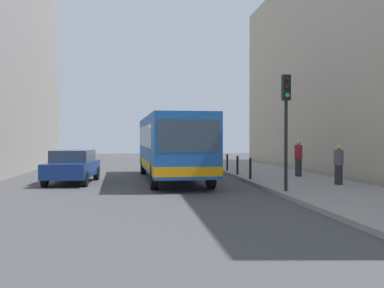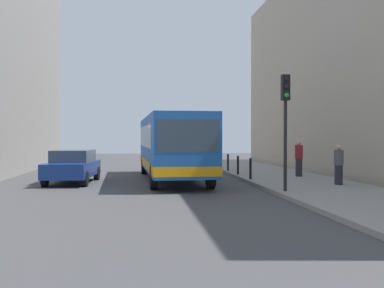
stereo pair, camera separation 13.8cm
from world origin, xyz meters
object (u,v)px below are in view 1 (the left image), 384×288
object	(u,v)px
car_beside_bus	(73,166)
traffic_light	(286,110)
bollard_far	(227,162)
pedestrian_near_signal	(339,165)
bollard_mid	(237,165)
bollard_farthest	(219,160)
pedestrian_mid_sidewalk	(298,158)
bollard_near	(250,169)
bus	(171,144)

from	to	relation	value
car_beside_bus	traffic_light	size ratio (longest dim) A/B	1.10
bollard_far	pedestrian_near_signal	xyz separation A→B (m)	(2.92, -8.08, 0.32)
bollard_mid	bollard_farthest	size ratio (longest dim) A/B	1.00
car_beside_bus	bollard_mid	world-z (taller)	car_beside_bus
car_beside_bus	pedestrian_near_signal	bearing A→B (deg)	166.61
pedestrian_mid_sidewalk	bollard_near	bearing A→B (deg)	-43.71
bollard_near	pedestrian_mid_sidewalk	size ratio (longest dim) A/B	0.54
bus	bollard_farthest	world-z (taller)	bus
bollard_near	bollard_mid	world-z (taller)	same
bollard_mid	pedestrian_near_signal	size ratio (longest dim) A/B	0.59
car_beside_bus	bollard_far	distance (m)	9.23
bus	bollard_near	size ratio (longest dim) A/B	11.69
traffic_light	bollard_mid	xyz separation A→B (m)	(-0.10, 7.30, -2.38)
traffic_light	bollard_mid	bearing A→B (deg)	90.78
bus	traffic_light	xyz separation A→B (m)	(3.58, -6.31, 1.28)
bollard_mid	pedestrian_mid_sidewalk	bearing A→B (deg)	-29.26
bollard_mid	bollard_farthest	xyz separation A→B (m)	(0.00, 5.28, 0.00)
bollard_mid	bollard_far	bearing A→B (deg)	90.00
bollard_mid	traffic_light	bearing A→B (deg)	-89.22
bollard_mid	pedestrian_near_signal	world-z (taller)	pedestrian_near_signal
car_beside_bus	pedestrian_near_signal	xyz separation A→B (m)	(10.89, -3.42, 0.16)
bus	pedestrian_near_signal	world-z (taller)	bus
bollard_far	bollard_farthest	size ratio (longest dim) A/B	1.00
bus	pedestrian_mid_sidewalk	bearing A→B (deg)	173.11
bollard_mid	pedestrian_near_signal	xyz separation A→B (m)	(2.92, -5.44, 0.32)
traffic_light	bollard_farthest	size ratio (longest dim) A/B	4.32
pedestrian_near_signal	pedestrian_mid_sidewalk	world-z (taller)	pedestrian_mid_sidewalk
bollard_far	car_beside_bus	bearing A→B (deg)	-149.71
bollard_mid	bollard_farthest	distance (m)	5.28
bollard_near	bollard_farthest	size ratio (longest dim) A/B	1.00
bus	bollard_near	world-z (taller)	bus
pedestrian_mid_sidewalk	car_beside_bus	bearing A→B (deg)	-63.93
car_beside_bus	bollard_mid	bearing A→B (deg)	-161.76
traffic_light	bollard_mid	distance (m)	7.68
traffic_light	bollard_farthest	distance (m)	12.81
bus	pedestrian_near_signal	size ratio (longest dim) A/B	6.94
bus	traffic_light	size ratio (longest dim) A/B	2.71
bus	car_beside_bus	xyz separation A→B (m)	(-4.49, -1.02, -0.94)
bollard_mid	pedestrian_mid_sidewalk	world-z (taller)	pedestrian_mid_sidewalk
bollard_farthest	pedestrian_mid_sidewalk	xyz separation A→B (m)	(2.69, -6.79, 0.40)
bus	traffic_light	world-z (taller)	traffic_light
car_beside_bus	traffic_light	xyz separation A→B (m)	(8.07, -5.29, 2.22)
car_beside_bus	pedestrian_near_signal	distance (m)	11.41
bollard_mid	bollard_farthest	bearing A→B (deg)	90.00
bus	pedestrian_near_signal	xyz separation A→B (m)	(6.40, -4.44, -0.78)
bollard_near	bollard_mid	distance (m)	2.64
pedestrian_near_signal	bollard_far	bearing A→B (deg)	-80.85
traffic_light	bollard_far	bearing A→B (deg)	90.58
bollard_near	bollard_far	bearing A→B (deg)	90.00
car_beside_bus	bollard_near	distance (m)	8.00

